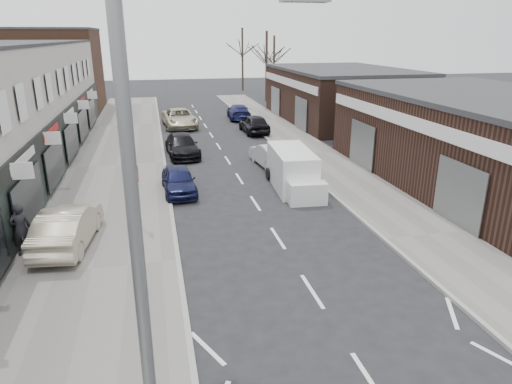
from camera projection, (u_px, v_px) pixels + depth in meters
pavement_left at (117, 166)px, 27.42m from camera, size 5.50×64.00×0.12m
pavement_right at (314, 154)px, 30.03m from camera, size 3.50×64.00×0.12m
brick_block_far at (57, 72)px, 45.94m from camera, size 8.00×10.00×8.00m
right_unit_near at (493, 143)px, 23.35m from camera, size 10.00×18.00×4.50m
right_unit_far at (340, 96)px, 41.80m from camera, size 10.00×16.00×4.50m
tree_far_a at (266, 101)px, 54.71m from camera, size 3.60×3.60×8.00m
tree_far_b at (274, 95)px, 60.77m from camera, size 3.60×3.60×7.50m
tree_far_c at (243, 90)px, 65.67m from camera, size 3.60×3.60×8.50m
street_lamp at (156, 292)px, 5.38m from camera, size 2.23×0.22×8.00m
warning_sign at (138, 178)px, 17.84m from camera, size 0.12×0.80×2.70m
white_van at (293, 171)px, 23.26m from camera, size 2.12×5.28×2.01m
sedan_on_pavement at (68, 226)px, 16.68m from camera, size 2.09×4.68×1.49m
pedestrian at (21, 229)px, 15.90m from camera, size 0.81×0.65×1.92m
parked_car_left_a at (179, 180)px, 22.70m from camera, size 1.71×3.94×1.32m
parked_car_left_b at (182, 145)px, 29.76m from camera, size 2.22×4.84×1.37m
parked_car_left_c at (180, 118)px, 39.05m from camera, size 3.03×5.78×1.55m
parked_car_right_a at (271, 155)px, 27.34m from camera, size 1.87×4.34×1.39m
parked_car_right_b at (254, 124)px, 36.68m from camera, size 1.93×4.51×1.52m
parked_car_right_c at (239, 112)px, 42.93m from camera, size 2.27×4.88×1.38m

